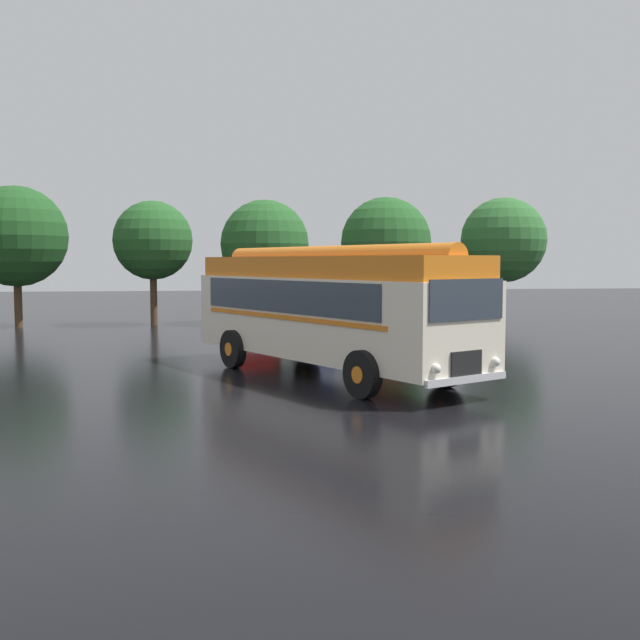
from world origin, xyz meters
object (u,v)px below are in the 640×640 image
object	(u,v)px
vintage_bus	(328,306)
car_mid_right	(381,314)
car_near_left	(252,315)
car_mid_left	(314,314)

from	to	relation	value
vintage_bus	car_mid_right	world-z (taller)	vintage_bus
car_mid_right	car_near_left	bearing A→B (deg)	178.43
vintage_bus	car_near_left	bearing A→B (deg)	97.16
car_near_left	car_mid_right	distance (m)	5.48
vintage_bus	car_near_left	size ratio (longest dim) A/B	2.34
vintage_bus	car_mid_left	xyz separation A→B (m)	(1.17, 11.50, -1.05)
vintage_bus	car_near_left	distance (m)	11.63
car_mid_right	vintage_bus	bearing A→B (deg)	-109.59
vintage_bus	car_mid_right	distance (m)	12.08
vintage_bus	car_mid_left	bearing A→B (deg)	84.17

